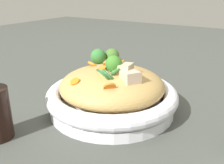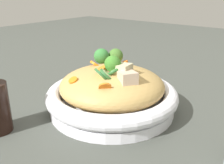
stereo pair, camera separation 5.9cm
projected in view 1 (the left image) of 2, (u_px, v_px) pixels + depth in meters
ground_plane at (112, 110)px, 0.62m from camera, size 3.00×3.00×0.00m
serving_bowl at (112, 99)px, 0.61m from camera, size 0.31×0.31×0.06m
noodle_heap at (112, 85)px, 0.59m from camera, size 0.24×0.24×0.08m
broccoli_florets at (107, 59)px, 0.62m from camera, size 0.14×0.13×0.06m
carrot_coins at (103, 70)px, 0.59m from camera, size 0.20×0.14×0.03m
zucchini_slices at (113, 74)px, 0.55m from camera, size 0.08×0.09×0.03m
chicken_chunks at (127, 74)px, 0.54m from camera, size 0.06×0.07×0.04m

